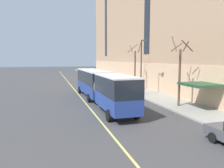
% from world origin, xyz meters
% --- Properties ---
extents(ground_plane, '(260.00, 260.00, 0.00)m').
position_xyz_m(ground_plane, '(0.00, 0.00, 0.00)').
color(ground_plane, '#424244').
extents(sidewalk, '(4.46, 160.00, 0.15)m').
position_xyz_m(sidewalk, '(8.59, 3.00, 0.07)').
color(sidewalk, '#9E9B93').
rests_on(sidewalk, ground).
extents(city_bus, '(3.08, 18.90, 3.64)m').
position_xyz_m(city_bus, '(0.53, 4.34, 2.11)').
color(city_bus, navy).
rests_on(city_bus, ground).
extents(parked_car_black_1, '(2.08, 4.51, 1.56)m').
position_xyz_m(parked_car_black_1, '(5.01, 30.37, 0.78)').
color(parked_car_black_1, black).
rests_on(parked_car_black_1, ground).
extents(parked_car_champagne_2, '(2.15, 4.59, 1.56)m').
position_xyz_m(parked_car_champagne_2, '(5.20, 19.50, 0.78)').
color(parked_car_champagne_2, '#BCAD89').
rests_on(parked_car_champagne_2, ground).
extents(street_tree_mid_block, '(1.96, 1.97, 7.35)m').
position_xyz_m(street_tree_mid_block, '(8.04, -0.42, 3.78)').
color(street_tree_mid_block, brown).
rests_on(street_tree_mid_block, sidewalk).
extents(street_tree_far_uptown, '(1.87, 1.88, 7.63)m').
position_xyz_m(street_tree_far_uptown, '(8.05, 12.10, 3.85)').
color(street_tree_far_uptown, brown).
rests_on(street_tree_far_uptown, sidewalk).
extents(street_lamp, '(0.36, 1.48, 7.50)m').
position_xyz_m(street_lamp, '(6.96, 6.92, 4.69)').
color(street_lamp, '#2D2D30').
rests_on(street_lamp, sidewalk).
extents(lane_centerline, '(0.16, 140.00, 0.01)m').
position_xyz_m(lane_centerline, '(-1.16, 3.00, 0.00)').
color(lane_centerline, '#E0D66B').
rests_on(lane_centerline, ground).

